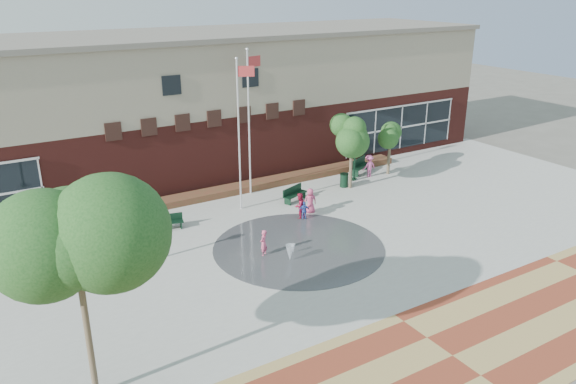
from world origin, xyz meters
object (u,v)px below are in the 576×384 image
tree_big_left (75,245)px  trash_can (344,180)px  flagpole_left (240,128)px  child_splash (264,243)px  flagpole_right (249,115)px  bench_left (168,225)px

tree_big_left → trash_can: bearing=32.0°
flagpole_left → child_splash: flagpole_left is taller
flagpole_right → trash_can: bearing=-34.3°
bench_left → tree_big_left: bearing=-107.6°
flagpole_left → child_splash: (-1.80, -5.81, -4.11)m
flagpole_right → bench_left: bearing=-172.0°
trash_can → child_splash: size_ratio=0.68×
flagpole_left → flagpole_right: 2.56m
trash_can → child_splash: 10.66m
trash_can → child_splash: child_splash is taller
flagpole_right → bench_left: flagpole_right is taller
tree_big_left → flagpole_left: bearing=46.2°
bench_left → trash_can: bearing=14.9°
tree_big_left → child_splash: tree_big_left is taller
flagpole_left → child_splash: size_ratio=6.54×
flagpole_right → trash_can: size_ratio=9.78×
bench_left → flagpole_left: bearing=19.7°
child_splash → flagpole_right: bearing=-150.6°
bench_left → child_splash: (2.86, -5.23, 0.39)m
bench_left → flagpole_right: bearing=34.5°
child_splash → tree_big_left: bearing=-5.0°
trash_can → flagpole_right: bearing=159.6°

